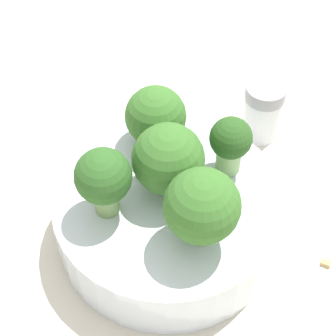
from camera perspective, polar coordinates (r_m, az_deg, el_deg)
The scene contains 9 objects.
ground_plane at distance 0.48m, azimuth 0.00°, elevation -6.62°, with size 3.00×3.00×0.00m, color beige.
bowl at distance 0.46m, azimuth 0.00°, elevation -4.83°, with size 0.18×0.18×0.05m, color silver.
broccoli_floret_0 at distance 0.40m, azimuth -6.57°, elevation -1.11°, with size 0.04×0.04×0.06m.
broccoli_floret_1 at distance 0.43m, azimuth 6.36°, elevation 2.59°, with size 0.03×0.03×0.05m.
broccoli_floret_2 at distance 0.42m, azimuth 0.52°, elevation 0.85°, with size 0.06×0.06×0.06m.
broccoli_floret_3 at distance 0.45m, azimuth -1.26°, elevation 5.20°, with size 0.05×0.05×0.05m.
broccoli_floret_4 at distance 0.38m, azimuth 3.47°, elevation -3.93°, with size 0.05×0.05×0.07m.
pepper_shaker at distance 0.54m, azimuth 9.57°, elevation 5.77°, with size 0.04×0.04×0.06m.
almond_crumb_1 at distance 0.48m, azimuth 15.81°, elevation -9.16°, with size 0.01×0.01×0.01m, color tan.
Camera 1 is at (0.01, -0.26, 0.40)m, focal length 60.00 mm.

